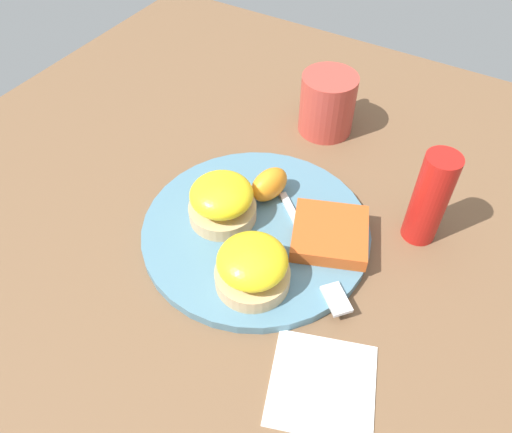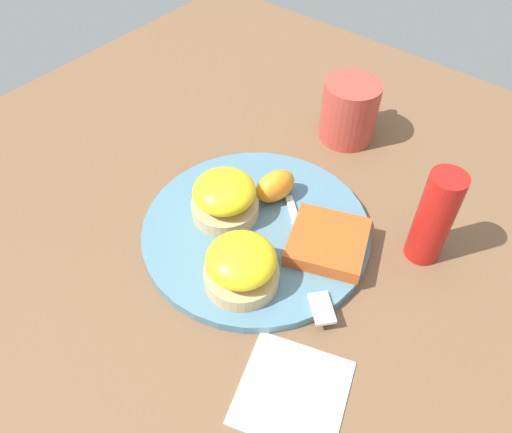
# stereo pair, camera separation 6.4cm
# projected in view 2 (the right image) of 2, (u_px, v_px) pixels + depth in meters

# --- Properties ---
(ground_plane) EXTENTS (1.10, 1.10, 0.00)m
(ground_plane) POSITION_uv_depth(u_px,v_px,m) (256.00, 234.00, 0.67)
(ground_plane) COLOR brown
(plate) EXTENTS (0.30, 0.30, 0.01)m
(plate) POSITION_uv_depth(u_px,v_px,m) (256.00, 230.00, 0.66)
(plate) COLOR slate
(plate) RESTS_ON ground_plane
(sandwich_benedict_left) EXTENTS (0.09, 0.09, 0.06)m
(sandwich_benedict_left) POSITION_uv_depth(u_px,v_px,m) (225.00, 197.00, 0.65)
(sandwich_benedict_left) COLOR tan
(sandwich_benedict_left) RESTS_ON plate
(sandwich_benedict_right) EXTENTS (0.09, 0.09, 0.06)m
(sandwich_benedict_right) POSITION_uv_depth(u_px,v_px,m) (241.00, 266.00, 0.58)
(sandwich_benedict_right) COLOR tan
(sandwich_benedict_right) RESTS_ON plate
(hashbrown_patty) EXTENTS (0.12, 0.12, 0.02)m
(hashbrown_patty) POSITION_uv_depth(u_px,v_px,m) (328.00, 242.00, 0.63)
(hashbrown_patty) COLOR #B94C1C
(hashbrown_patty) RESTS_ON plate
(orange_wedge) EXTENTS (0.07, 0.05, 0.04)m
(orange_wedge) POSITION_uv_depth(u_px,v_px,m) (275.00, 186.00, 0.68)
(orange_wedge) COLOR orange
(orange_wedge) RESTS_ON plate
(fork) EXTENTS (0.15, 0.16, 0.00)m
(fork) POSITION_uv_depth(u_px,v_px,m) (308.00, 263.00, 0.61)
(fork) COLOR silver
(fork) RESTS_ON plate
(cup) EXTENTS (0.12, 0.09, 0.10)m
(cup) POSITION_uv_depth(u_px,v_px,m) (350.00, 111.00, 0.77)
(cup) COLOR #B23D33
(cup) RESTS_ON ground_plane
(napkin) EXTENTS (0.14, 0.14, 0.00)m
(napkin) POSITION_uv_depth(u_px,v_px,m) (293.00, 392.00, 0.52)
(napkin) COLOR white
(napkin) RESTS_ON ground_plane
(condiment_bottle) EXTENTS (0.04, 0.04, 0.13)m
(condiment_bottle) POSITION_uv_depth(u_px,v_px,m) (434.00, 218.00, 0.59)
(condiment_bottle) COLOR #B21914
(condiment_bottle) RESTS_ON ground_plane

